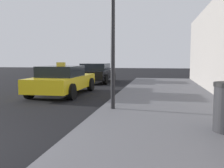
# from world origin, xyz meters

# --- Properties ---
(car_yellow) EXTENTS (1.97, 4.40, 1.43)m
(car_yellow) POSITION_xyz_m (-0.48, 7.50, 0.65)
(car_yellow) COLOR yellow
(car_yellow) RESTS_ON ground_plane
(car_black) EXTENTS (2.06, 4.16, 1.27)m
(car_black) POSITION_xyz_m (-0.47, 13.51, 0.65)
(car_black) COLOR black
(car_black) RESTS_ON ground_plane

